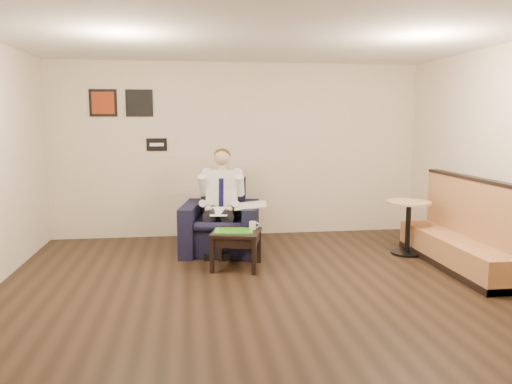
{
  "coord_description": "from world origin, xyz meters",
  "views": [
    {
      "loc": [
        -0.81,
        -5.11,
        1.87
      ],
      "look_at": [
        0.05,
        1.2,
        0.96
      ],
      "focal_mm": 35.0,
      "sensor_mm": 36.0,
      "label": 1
    }
  ],
  "objects": [
    {
      "name": "ground",
      "position": [
        0.0,
        0.0,
        0.0
      ],
      "size": [
        6.0,
        6.0,
        0.0
      ],
      "primitive_type": "plane",
      "color": "black",
      "rests_on": "ground"
    },
    {
      "name": "wall_back",
      "position": [
        0.0,
        3.0,
        1.4
      ],
      "size": [
        6.0,
        0.02,
        2.8
      ],
      "primitive_type": "cube",
      "color": "#F1E2C5",
      "rests_on": "ground"
    },
    {
      "name": "wall_front",
      "position": [
        0.0,
        -3.0,
        1.4
      ],
      "size": [
        6.0,
        0.02,
        2.8
      ],
      "primitive_type": "cube",
      "color": "#F1E2C5",
      "rests_on": "ground"
    },
    {
      "name": "ceiling",
      "position": [
        0.0,
        0.0,
        2.8
      ],
      "size": [
        6.0,
        6.0,
        0.02
      ],
      "primitive_type": "cube",
      "color": "white",
      "rests_on": "wall_back"
    },
    {
      "name": "seating_sign",
      "position": [
        -1.3,
        2.98,
        1.5
      ],
      "size": [
        0.32,
        0.02,
        0.2
      ],
      "primitive_type": "cube",
      "color": "black",
      "rests_on": "wall_back"
    },
    {
      "name": "art_print_left",
      "position": [
        -2.1,
        2.98,
        2.15
      ],
      "size": [
        0.42,
        0.03,
        0.42
      ],
      "primitive_type": "cube",
      "color": "maroon",
      "rests_on": "wall_back"
    },
    {
      "name": "art_print_right",
      "position": [
        -1.55,
        2.98,
        2.15
      ],
      "size": [
        0.42,
        0.03,
        0.42
      ],
      "primitive_type": "cube",
      "color": "black",
      "rests_on": "wall_back"
    },
    {
      "name": "armchair",
      "position": [
        -0.36,
        1.91,
        0.52
      ],
      "size": [
        1.23,
        1.23,
        1.03
      ],
      "primitive_type": "cube",
      "rotation": [
        0.0,
        0.0,
        -0.17
      ],
      "color": "black",
      "rests_on": "ground"
    },
    {
      "name": "seated_man",
      "position": [
        -0.38,
        1.78,
        0.71
      ],
      "size": [
        0.83,
        1.11,
        1.41
      ],
      "primitive_type": null,
      "rotation": [
        0.0,
        0.0,
        -0.17
      ],
      "color": "silver",
      "rests_on": "armchair"
    },
    {
      "name": "lap_papers",
      "position": [
        -0.4,
        1.67,
        0.63
      ],
      "size": [
        0.27,
        0.36,
        0.01
      ],
      "primitive_type": "cube",
      "rotation": [
        0.0,
        0.0,
        -0.1
      ],
      "color": "white",
      "rests_on": "seated_man"
    },
    {
      "name": "newspaper",
      "position": [
        0.05,
        1.73,
        0.7
      ],
      "size": [
        0.51,
        0.61,
        0.01
      ],
      "primitive_type": "cube",
      "rotation": [
        0.0,
        0.0,
        -0.12
      ],
      "color": "silver",
      "rests_on": "armchair"
    },
    {
      "name": "side_table",
      "position": [
        -0.22,
        1.09,
        0.24
      ],
      "size": [
        0.72,
        0.72,
        0.48
      ],
      "primitive_type": "cube",
      "rotation": [
        0.0,
        0.0,
        -0.26
      ],
      "color": "black",
      "rests_on": "ground"
    },
    {
      "name": "green_folder",
      "position": [
        -0.25,
        1.07,
        0.49
      ],
      "size": [
        0.52,
        0.4,
        0.01
      ],
      "primitive_type": "cube",
      "rotation": [
        0.0,
        0.0,
        -0.12
      ],
      "color": "green",
      "rests_on": "side_table"
    },
    {
      "name": "coffee_mug",
      "position": [
        0.0,
        1.16,
        0.53
      ],
      "size": [
        0.11,
        0.11,
        0.1
      ],
      "primitive_type": "cylinder",
      "rotation": [
        0.0,
        0.0,
        -0.26
      ],
      "color": "white",
      "rests_on": "side_table"
    },
    {
      "name": "smartphone",
      "position": [
        -0.12,
        1.24,
        0.49
      ],
      "size": [
        0.17,
        0.13,
        0.01
      ],
      "primitive_type": "cube",
      "rotation": [
        0.0,
        0.0,
        -0.43
      ],
      "color": "black",
      "rests_on": "side_table"
    },
    {
      "name": "banquette",
      "position": [
        2.59,
        0.74,
        0.57
      ],
      "size": [
        0.53,
        2.24,
        1.14
      ],
      "primitive_type": "cube",
      "color": "#AB7342",
      "rests_on": "ground"
    },
    {
      "name": "cafe_table",
      "position": [
        2.25,
        1.43,
        0.38
      ],
      "size": [
        0.72,
        0.72,
        0.76
      ],
      "primitive_type": "cylinder",
      "rotation": [
        0.0,
        0.0,
        0.2
      ],
      "color": "tan",
      "rests_on": "ground"
    }
  ]
}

